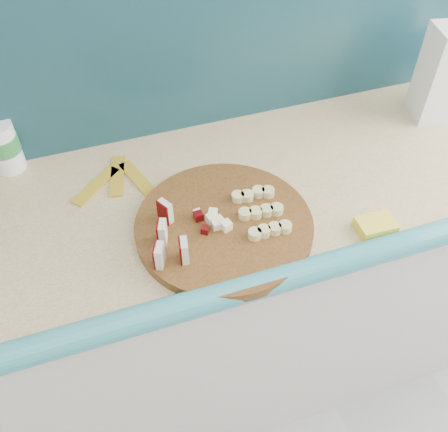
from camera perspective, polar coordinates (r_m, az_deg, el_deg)
name	(u,v)px	position (r m, az deg, el deg)	size (l,w,h in m)	color
kitchen_counter	(231,292)	(1.60, 0.82, -8.64)	(2.20, 0.63, 0.91)	silver
backsplash	(196,41)	(1.33, -3.24, 19.35)	(2.20, 0.02, 0.50)	teal
cutting_board	(224,226)	(1.14, 0.00, -1.13)	(0.41, 0.41, 0.03)	#40220D
apple_wedges	(167,237)	(1.07, -6.49, -2.40)	(0.07, 0.16, 0.06)	beige
apple_chunks	(213,221)	(1.12, -1.25, -0.62)	(0.06, 0.07, 0.02)	#FDF3CB
banana_slices	(261,212)	(1.15, 4.24, 0.46)	(0.11, 0.16, 0.02)	#CFC57E
canister	(3,146)	(1.38, -23.92, 7.31)	(0.08, 0.08, 0.13)	white
sponge	(376,226)	(1.20, 16.94, -1.05)	(0.09, 0.06, 0.03)	yellow
banana_peel	(117,180)	(1.30, -12.10, 4.04)	(0.21, 0.18, 0.01)	gold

